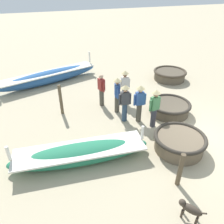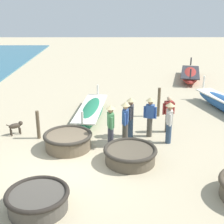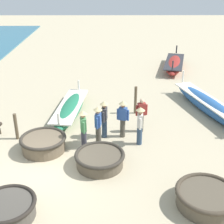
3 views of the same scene
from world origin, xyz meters
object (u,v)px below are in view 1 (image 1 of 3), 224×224
coracle_upturned (179,142)px  coracle_front_right (170,107)px  coracle_tilted (170,75)px  fisherman_with_hat (125,101)px  long_boat_green_hull (81,153)px  long_boat_white_hull (50,77)px  fisherman_hauling (155,106)px  mooring_post_inland (180,170)px  mooring_post_shoreline (61,100)px  fisherman_standing_right (101,89)px  fisherman_standing_left (140,101)px  dog (190,209)px  fisherman_by_coracle (117,93)px  fisherman_crouching (125,85)px

coracle_upturned → coracle_front_right: 2.51m
coracle_tilted → fisherman_with_hat: (-3.18, 4.31, 0.64)m
long_boat_green_hull → long_boat_white_hull: bearing=1.6°
fisherman_hauling → mooring_post_inland: size_ratio=1.43×
fisherman_with_hat → mooring_post_shoreline: fisherman_with_hat is taller
long_boat_white_hull → long_boat_green_hull: (-6.90, -0.20, -0.09)m
fisherman_standing_right → mooring_post_shoreline: size_ratio=1.11×
fisherman_standing_left → mooring_post_inland: size_ratio=1.43×
coracle_front_right → long_boat_white_hull: (5.31, 4.67, 0.09)m
dog → mooring_post_shoreline: (6.23, 2.17, 0.33)m
fisherman_with_hat → fisherman_by_coracle: same height
coracle_upturned → long_boat_white_hull: bearing=25.4°
fisherman_with_hat → mooring_post_shoreline: (1.50, 2.41, -0.25)m
fisherman_crouching → coracle_tilted: bearing=-64.9°
coracle_front_right → long_boat_green_hull: long_boat_green_hull is taller
long_boat_white_hull → mooring_post_inland: 9.27m
mooring_post_inland → fisherman_crouching: bearing=-5.1°
fisherman_by_coracle → coracle_upturned: bearing=-160.7°
coracle_upturned → coracle_tilted: coracle_upturned is taller
fisherman_hauling → dog: (-3.93, 1.18, -0.59)m
fisherman_standing_right → coracle_front_right: bearing=-123.3°
coracle_front_right → fisherman_hauling: (-0.67, 1.23, 0.66)m
mooring_post_inland → long_boat_green_hull: bearing=51.2°
coracle_tilted → mooring_post_shoreline: bearing=104.0°
long_boat_green_hull → fisherman_standing_right: bearing=-28.6°
fisherman_standing_left → fisherman_with_hat: bearing=66.8°
coracle_upturned → fisherman_standing_left: (2.16, 0.52, 0.62)m
fisherman_standing_left → mooring_post_shoreline: fisherman_standing_left is taller
fisherman_standing_right → fisherman_crouching: (-0.16, -1.10, 0.12)m
fisherman_standing_left → dog: (-4.49, 0.80, -0.59)m
long_boat_green_hull → mooring_post_shoreline: 3.26m
coracle_tilted → long_boat_white_hull: 7.10m
coracle_tilted → mooring_post_shoreline: 6.94m
coracle_tilted → long_boat_green_hull: 8.25m
fisherman_by_coracle → mooring_post_inland: (-4.49, -0.18, -0.37)m
fisherman_hauling → mooring_post_inland: fisherman_hauling is taller
fisherman_crouching → mooring_post_inland: 5.19m
coracle_upturned → fisherman_crouching: bearing=7.0°
coracle_upturned → dog: (-2.33, 1.33, 0.04)m
coracle_tilted → dog: coracle_tilted is taller
coracle_front_right → fisherman_standing_left: size_ratio=1.11×
dog → fisherman_crouching: bearing=-7.9°
coracle_tilted → mooring_post_shoreline: mooring_post_shoreline is taller
coracle_tilted → mooring_post_inland: size_ratio=1.66×
long_boat_white_hull → fisherman_crouching: size_ratio=3.58×
fisherman_by_coracle → fisherman_with_hat: bearing=-177.7°
fisherman_standing_left → mooring_post_inland: bearing=173.3°
coracle_upturned → long_boat_green_hull: 3.46m
fisherman_crouching → dog: 6.26m
fisherman_with_hat → mooring_post_inland: size_ratio=1.43×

